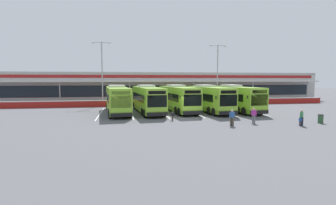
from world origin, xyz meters
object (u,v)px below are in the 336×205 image
Objects in this scene: coach_bus_leftmost at (117,100)px; coach_bus_centre at (178,99)px; pedestrian_in_dark_coat at (232,117)px; coach_bus_left_centre at (147,100)px; litter_bin at (321,119)px; lamp_post_west at (102,69)px; lamp_post_centre at (218,70)px; coach_bus_rightmost at (234,99)px; pedestrian_child at (173,116)px; pedestrian_near_bin at (254,115)px; pedestrian_with_handbag at (301,117)px; coach_bus_right_centre at (208,99)px.

coach_bus_centre is (8.45, 0.59, 0.00)m from coach_bus_leftmost.
coach_bus_left_centre is at bearing 121.35° from pedestrian_in_dark_coat.
litter_bin is (12.54, -12.44, -1.32)m from coach_bus_centre.
lamp_post_centre is (21.04, 0.22, 0.00)m from lamp_post_west.
coach_bus_centre is 15.08m from lamp_post_centre.
litter_bin is (2.69, -22.94, -5.82)m from lamp_post_centre.
coach_bus_centre is 1.00× the size of coach_bus_rightmost.
pedestrian_child is at bearing 139.54° from pedestrian_in_dark_coat.
pedestrian_in_dark_coat is 1.00× the size of pedestrian_near_bin.
lamp_post_west is at bearing 149.96° from coach_bus_rightmost.
coach_bus_leftmost is 17.75m from pedestrian_near_bin.
lamp_post_centre is (9.85, 10.50, 4.50)m from coach_bus_centre.
pedestrian_near_bin is 27.96m from lamp_post_west.
lamp_post_centre reaches higher than pedestrian_with_handbag.
litter_bin is (8.38, -11.53, -1.32)m from coach_bus_right_centre.
pedestrian_with_handbag is (1.35, -12.56, -0.93)m from coach_bus_rightmost.
coach_bus_leftmost is 12.28× the size of pedestrian_child.
pedestrian_near_bin is 7.04m from litter_bin.
coach_bus_left_centre is 13.63m from lamp_post_west.
pedestrian_near_bin is at bearing -63.87° from coach_bus_centre.
pedestrian_child is at bearing 163.51° from litter_bin.
pedestrian_near_bin is at bearing -23.06° from pedestrian_child.
pedestrian_with_handbag is at bearing -66.92° from coach_bus_right_centre.
pedestrian_near_bin is (9.97, -10.78, -0.91)m from coach_bus_left_centre.
lamp_post_centre is at bearing 0.59° from lamp_post_west.
litter_bin is at bearing -54.00° from coach_bus_right_centre.
pedestrian_near_bin is at bearing -101.00° from lamp_post_centre.
lamp_post_west is (-13.98, 22.66, 5.42)m from pedestrian_in_dark_coat.
pedestrian_in_dark_coat and pedestrian_near_bin have the same top height.
pedestrian_with_handbag reaches higher than litter_bin.
pedestrian_in_dark_coat is (-5.38, -11.47, -0.91)m from coach_bus_rightmost.
coach_bus_rightmost is 7.61× the size of pedestrian_near_bin.
pedestrian_child is 1.08× the size of litter_bin.
coach_bus_right_centre is 1.12× the size of lamp_post_centre.
lamp_post_centre reaches higher than pedestrian_child.
pedestrian_near_bin is at bearing 152.27° from pedestrian_with_handbag.
coach_bus_rightmost is 7.61× the size of pedestrian_with_handbag.
coach_bus_right_centre is 14.31m from litter_bin.
lamp_post_centre is (4.26, 21.91, 5.42)m from pedestrian_near_bin.
lamp_post_centre is at bearing 81.58° from coach_bus_rightmost.
pedestrian_near_bin is 22.96m from lamp_post_centre.
lamp_post_west reaches higher than pedestrian_near_bin.
coach_bus_left_centre is 1.00× the size of coach_bus_centre.
coach_bus_centre is at bearing -133.18° from lamp_post_centre.
coach_bus_rightmost is at bearing -0.05° from coach_bus_right_centre.
coach_bus_centre is at bearing 116.13° from pedestrian_near_bin.
coach_bus_centre reaches higher than pedestrian_in_dark_coat.
coach_bus_leftmost is 9.75m from pedestrian_child.
coach_bus_leftmost is at bearing -176.02° from coach_bus_centre.
pedestrian_near_bin is 1.74× the size of litter_bin.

